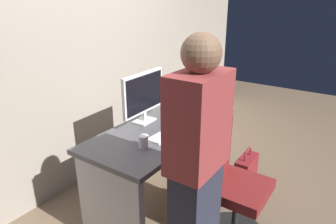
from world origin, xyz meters
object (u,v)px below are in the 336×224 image
at_px(desk, 163,150).
at_px(book_stack, 182,109).
at_px(keyboard, 169,133).
at_px(mouse, 188,120).
at_px(office_chair, 231,189).
at_px(person_at_desk, 197,168).
at_px(cup_near_keyboard, 144,141).
at_px(cell_phone, 209,114).
at_px(monitor, 144,95).
at_px(handbag, 246,168).

height_order(desk, book_stack, book_stack).
bearing_deg(keyboard, mouse, 4.40).
height_order(office_chair, keyboard, office_chair).
relative_size(person_at_desk, cup_near_keyboard, 17.70).
bearing_deg(person_at_desk, cell_phone, 23.34).
height_order(mouse, book_stack, book_stack).
distance_m(monitor, cell_phone, 0.69).
bearing_deg(person_at_desk, office_chair, -4.64).
height_order(desk, keyboard, keyboard).
height_order(office_chair, cup_near_keyboard, office_chair).
height_order(office_chair, mouse, office_chair).
xyz_separation_m(person_at_desk, cell_phone, (1.08, 0.46, -0.10)).
relative_size(monitor, keyboard, 1.26).
bearing_deg(cell_phone, person_at_desk, -147.88).
bearing_deg(desk, book_stack, 8.81).
bearing_deg(mouse, cup_near_keyboard, 178.23).
xyz_separation_m(desk, cup_near_keyboard, (-0.39, -0.09, 0.27)).
height_order(monitor, mouse, monitor).
xyz_separation_m(cup_near_keyboard, book_stack, (0.80, 0.16, -0.01)).
xyz_separation_m(mouse, cup_near_keyboard, (-0.61, 0.02, 0.03)).
bearing_deg(handbag, monitor, 135.04).
bearing_deg(office_chair, handbag, 11.18).
bearing_deg(desk, mouse, -27.10).
distance_m(desk, cup_near_keyboard, 0.48).
height_order(desk, monitor, monitor).
bearing_deg(handbag, person_at_desk, -174.56).
bearing_deg(cup_near_keyboard, office_chair, -63.72).
height_order(mouse, handbag, mouse).
bearing_deg(office_chair, desk, 82.32).
relative_size(cup_near_keyboard, book_stack, 0.47).
bearing_deg(monitor, person_at_desk, -123.68).
relative_size(desk, office_chair, 1.60).
height_order(person_at_desk, book_stack, person_at_desk).
xyz_separation_m(monitor, cell_phone, (0.50, -0.40, -0.25)).
bearing_deg(cell_phone, mouse, 173.23).
bearing_deg(keyboard, cell_phone, -4.04).
relative_size(desk, cell_phone, 10.42).
distance_m(cup_near_keyboard, handbag, 1.37).
bearing_deg(book_stack, keyboard, -159.39).
distance_m(office_chair, book_stack, 0.97).
xyz_separation_m(monitor, handbag, (0.74, -0.74, -0.86)).
bearing_deg(office_chair, cup_near_keyboard, 116.28).
height_order(keyboard, handbag, keyboard).
xyz_separation_m(desk, handbag, (0.74, -0.53, -0.38)).
bearing_deg(keyboard, person_at_desk, -130.20).
bearing_deg(cup_near_keyboard, handbag, -21.06).
distance_m(mouse, book_stack, 0.26).
bearing_deg(cup_near_keyboard, cell_phone, -6.16).
xyz_separation_m(cup_near_keyboard, cell_phone, (0.89, -0.10, -0.04)).
distance_m(monitor, mouse, 0.46).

